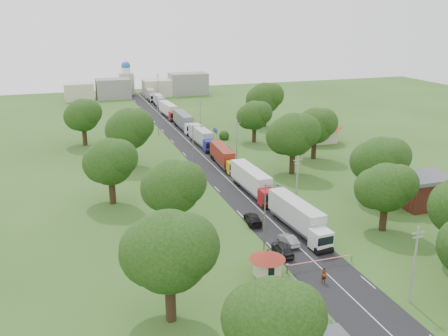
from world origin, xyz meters
name	(u,v)px	position (x,y,z in m)	size (l,w,h in m)	color
ground	(248,199)	(0.00, 0.00, 0.00)	(260.00, 260.00, 0.00)	#2D511B
road	(213,165)	(0.00, 20.00, 0.00)	(8.00, 200.00, 0.04)	black
boom_barrier	(311,263)	(-1.36, -25.00, 0.89)	(9.22, 0.35, 1.18)	slate
guard_booth	(267,260)	(-7.20, -25.00, 2.16)	(4.40, 4.40, 3.45)	beige
guard_rail	(324,320)	(-5.00, -35.00, 0.00)	(0.10, 17.00, 1.70)	slate
info_sign	(215,133)	(5.20, 35.00, 3.00)	(0.12, 3.10, 4.10)	slate
pole_0	(414,264)	(5.50, -35.00, 4.68)	(1.60, 0.24, 9.00)	gray
pole_1	(297,182)	(5.50, -7.00, 4.68)	(1.60, 0.24, 9.00)	gray
pole_2	(237,140)	(5.50, 21.00, 4.68)	(1.60, 0.24, 9.00)	gray
pole_3	(200,115)	(5.50, 49.00, 4.68)	(1.60, 0.24, 9.00)	gray
pole_4	(176,98)	(5.50, 77.00, 4.68)	(1.60, 0.24, 9.00)	gray
pole_5	(158,85)	(5.50, 105.00, 4.68)	(1.60, 0.24, 9.00)	gray
lamp_0	(266,216)	(-5.35, -20.00, 5.55)	(2.03, 0.22, 10.00)	slate
lamp_1	(194,148)	(-5.35, 15.00, 5.55)	(2.03, 0.22, 10.00)	slate
lamp_2	(158,113)	(-5.35, 50.00, 5.55)	(2.03, 0.22, 10.00)	slate
tree_2	(386,187)	(13.99, -17.86, 6.60)	(8.00, 8.00, 10.10)	#382616
tree_3	(380,160)	(19.99, -7.84, 7.22)	(8.80, 8.80, 11.07)	#382616
tree_4	(293,134)	(12.99, 10.17, 7.85)	(9.60, 9.60, 12.05)	#382616
tree_5	(315,126)	(21.99, 18.16, 7.22)	(8.80, 8.80, 11.07)	#382616
tree_6	(254,115)	(14.99, 35.14, 6.60)	(8.00, 8.00, 10.10)	#382616
tree_7	(265,98)	(23.99, 50.17, 7.85)	(9.60, 9.60, 12.05)	#382616
tree_8	(273,318)	(-14.01, -41.86, 6.60)	(8.00, 8.00, 10.10)	#382616
tree_9	(168,251)	(-20.01, -29.83, 7.85)	(9.60, 9.60, 12.05)	#382616
tree_10	(173,186)	(-15.01, -9.84, 7.22)	(8.80, 8.80, 11.07)	#382616
tree_11	(110,161)	(-22.01, 5.16, 7.22)	(8.80, 8.80, 11.07)	#382616
tree_12	(129,128)	(-16.01, 25.17, 7.85)	(9.60, 9.60, 12.05)	#382616
tree_13	(83,115)	(-24.01, 45.16, 7.22)	(8.80, 8.80, 11.07)	#382616
house_brick	(424,190)	(26.00, -12.00, 2.65)	(8.60, 6.60, 5.20)	maroon
house_cream	(320,128)	(30.00, 30.00, 3.64)	(10.08, 10.08, 5.80)	beige
distant_town	(143,87)	(0.68, 110.00, 3.49)	(52.00, 8.00, 8.00)	gray
church	(127,80)	(-4.00, 118.00, 5.39)	(5.00, 5.00, 12.30)	beige
truck_0	(299,217)	(2.23, -14.49, 2.23)	(3.42, 15.25, 4.21)	silver
truck_1	(253,181)	(1.66, 2.09, 2.25)	(3.07, 15.33, 4.24)	maroon
truck_2	(224,156)	(1.94, 19.08, 2.03)	(2.87, 13.84, 3.83)	gold
truck_3	(202,137)	(2.12, 35.95, 2.13)	(2.90, 14.54, 4.02)	navy
truck_4	(184,121)	(2.19, 53.45, 2.26)	(2.65, 15.37, 4.26)	white
truck_5	(169,110)	(1.84, 70.72, 2.12)	(3.25, 14.50, 4.00)	maroon
truck_6	(160,101)	(2.36, 86.93, 2.00)	(2.78, 13.66, 3.78)	#2A713E
truck_7	(150,94)	(2.13, 103.24, 2.08)	(3.08, 14.19, 3.92)	silver
car_lane_front	(283,249)	(-3.00, -20.38, 0.78)	(1.85, 4.59, 1.56)	black
car_lane_mid	(289,240)	(-1.00, -18.00, 0.67)	(1.42, 4.06, 1.34)	gray
car_lane_rear	(253,219)	(-3.00, -9.84, 0.72)	(2.02, 4.97, 1.44)	black
car_verge_near	(256,174)	(5.50, 10.10, 0.76)	(2.51, 5.44, 1.51)	silver
car_verge_far	(225,149)	(5.50, 28.81, 0.81)	(1.91, 4.75, 1.62)	slate
pedestrian_near	(324,276)	(-1.46, -28.50, 0.94)	(0.69, 0.45, 1.89)	gray
pedestrian_booth	(268,257)	(-5.77, -22.00, 0.93)	(0.90, 0.70, 1.85)	gray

